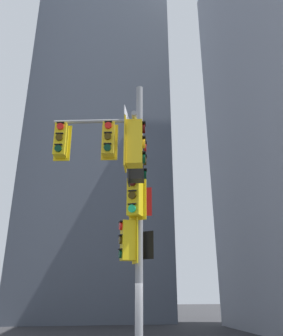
# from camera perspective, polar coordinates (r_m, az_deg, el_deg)

# --- Properties ---
(building_mid_block) EXTENTS (13.22, 13.22, 52.85)m
(building_mid_block) POSITION_cam_1_polar(r_m,az_deg,el_deg) (41.30, -6.87, 15.47)
(building_mid_block) COLOR #4C5460
(building_mid_block) RESTS_ON ground
(signal_pole_assembly) EXTENTS (2.89, 3.20, 8.19)m
(signal_pole_assembly) POSITION_cam_1_polar(r_m,az_deg,el_deg) (8.71, -3.32, -2.79)
(signal_pole_assembly) COLOR gray
(signal_pole_assembly) RESTS_ON ground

